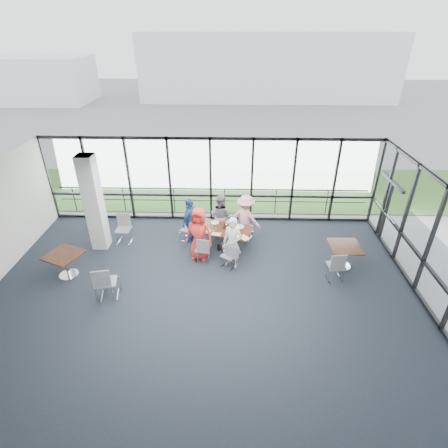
{
  "coord_description": "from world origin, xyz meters",
  "views": [
    {
      "loc": [
        0.82,
        -6.83,
        6.55
      ],
      "look_at": [
        0.55,
        2.68,
        1.1
      ],
      "focal_mm": 28.0,
      "sensor_mm": 36.0,
      "label": 1
    }
  ],
  "objects_px": {
    "main_table": "(224,232)",
    "side_table_right": "(345,249)",
    "diner_near_right": "(233,243)",
    "diner_far_left": "(220,216)",
    "chair_spare_la": "(107,282)",
    "chair_spare_lb": "(123,229)",
    "diner_end": "(191,220)",
    "side_table_left": "(64,257)",
    "diner_near_left": "(199,234)",
    "chair_main_nr": "(229,256)",
    "chair_main_nl": "(203,249)",
    "diner_far_right": "(245,218)",
    "chair_main_fl": "(222,222)",
    "chair_spare_r": "(336,266)",
    "chair_main_end": "(188,229)",
    "chair_main_fr": "(246,227)",
    "structural_column": "(94,204)"
  },
  "relations": [
    {
      "from": "diner_near_right",
      "to": "diner_far_left",
      "type": "bearing_deg",
      "value": 125.33
    },
    {
      "from": "diner_far_right",
      "to": "chair_main_nl",
      "type": "xyz_separation_m",
      "value": [
        -1.37,
        -1.31,
        -0.4
      ]
    },
    {
      "from": "chair_main_fr",
      "to": "chair_main_end",
      "type": "bearing_deg",
      "value": 26.29
    },
    {
      "from": "main_table",
      "to": "diner_far_right",
      "type": "xyz_separation_m",
      "value": [
        0.7,
        0.59,
        0.22
      ]
    },
    {
      "from": "main_table",
      "to": "chair_spare_r",
      "type": "xyz_separation_m",
      "value": [
        3.28,
        -1.55,
        -0.13
      ]
    },
    {
      "from": "side_table_left",
      "to": "chair_spare_lb",
      "type": "bearing_deg",
      "value": 57.95
    },
    {
      "from": "structural_column",
      "to": "chair_spare_lb",
      "type": "relative_size",
      "value": 3.29
    },
    {
      "from": "diner_far_left",
      "to": "diner_far_right",
      "type": "height_order",
      "value": "diner_far_right"
    },
    {
      "from": "structural_column",
      "to": "diner_near_left",
      "type": "relative_size",
      "value": 1.81
    },
    {
      "from": "chair_main_nl",
      "to": "chair_spare_lb",
      "type": "xyz_separation_m",
      "value": [
        -2.78,
        1.02,
        0.06
      ]
    },
    {
      "from": "side_table_left",
      "to": "chair_main_end",
      "type": "distance_m",
      "value": 3.95
    },
    {
      "from": "chair_spare_la",
      "to": "chair_spare_lb",
      "type": "xyz_separation_m",
      "value": [
        -0.34,
        2.79,
        -0.01
      ]
    },
    {
      "from": "chair_spare_lb",
      "to": "chair_spare_r",
      "type": "distance_m",
      "value": 6.98
    },
    {
      "from": "chair_main_nr",
      "to": "chair_main_nl",
      "type": "bearing_deg",
      "value": -167.98
    },
    {
      "from": "side_table_right",
      "to": "diner_far_left",
      "type": "height_order",
      "value": "diner_far_left"
    },
    {
      "from": "chair_main_fr",
      "to": "chair_main_end",
      "type": "distance_m",
      "value": 2.01
    },
    {
      "from": "diner_near_right",
      "to": "diner_far_right",
      "type": "xyz_separation_m",
      "value": [
        0.43,
        1.55,
        0.01
      ]
    },
    {
      "from": "diner_near_right",
      "to": "diner_end",
      "type": "bearing_deg",
      "value": 157.4
    },
    {
      "from": "diner_far_left",
      "to": "chair_main_nr",
      "type": "distance_m",
      "value": 1.89
    },
    {
      "from": "diner_near_left",
      "to": "chair_main_nl",
      "type": "height_order",
      "value": "diner_near_left"
    },
    {
      "from": "side_table_left",
      "to": "diner_near_left",
      "type": "xyz_separation_m",
      "value": [
        3.86,
        1.03,
        0.24
      ]
    },
    {
      "from": "side_table_right",
      "to": "diner_near_left",
      "type": "relative_size",
      "value": 0.54
    },
    {
      "from": "main_table",
      "to": "chair_main_nr",
      "type": "bearing_deg",
      "value": -62.26
    },
    {
      "from": "diner_far_right",
      "to": "diner_end",
      "type": "bearing_deg",
      "value": 31.72
    },
    {
      "from": "diner_far_left",
      "to": "chair_main_nr",
      "type": "xyz_separation_m",
      "value": [
        0.32,
        -1.82,
        -0.39
      ]
    },
    {
      "from": "diner_far_left",
      "to": "chair_main_nl",
      "type": "xyz_separation_m",
      "value": [
        -0.51,
        -1.51,
        -0.37
      ]
    },
    {
      "from": "main_table",
      "to": "side_table_right",
      "type": "bearing_deg",
      "value": 4.54
    },
    {
      "from": "chair_main_nr",
      "to": "chair_main_fl",
      "type": "relative_size",
      "value": 0.89
    },
    {
      "from": "diner_far_right",
      "to": "chair_main_end",
      "type": "distance_m",
      "value": 2.03
    },
    {
      "from": "diner_end",
      "to": "chair_main_end",
      "type": "bearing_deg",
      "value": -91.16
    },
    {
      "from": "chair_main_end",
      "to": "structural_column",
      "type": "bearing_deg",
      "value": -63.28
    },
    {
      "from": "diner_far_left",
      "to": "chair_main_end",
      "type": "distance_m",
      "value": 1.22
    },
    {
      "from": "diner_end",
      "to": "chair_main_end",
      "type": "relative_size",
      "value": 1.89
    },
    {
      "from": "chair_main_nl",
      "to": "chair_spare_la",
      "type": "bearing_deg",
      "value": -133.69
    },
    {
      "from": "diner_near_left",
      "to": "chair_main_nr",
      "type": "height_order",
      "value": "diner_near_left"
    },
    {
      "from": "chair_main_fr",
      "to": "chair_main_fl",
      "type": "bearing_deg",
      "value": 3.15
    },
    {
      "from": "diner_end",
      "to": "chair_spare_lb",
      "type": "bearing_deg",
      "value": -61.95
    },
    {
      "from": "chair_main_nl",
      "to": "chair_spare_lb",
      "type": "relative_size",
      "value": 0.88
    },
    {
      "from": "diner_end",
      "to": "side_table_left",
      "type": "bearing_deg",
      "value": -35.03
    },
    {
      "from": "side_table_right",
      "to": "chair_main_nl",
      "type": "distance_m",
      "value": 4.35
    },
    {
      "from": "side_table_right",
      "to": "chair_main_fl",
      "type": "relative_size",
      "value": 1.02
    },
    {
      "from": "diner_near_left",
      "to": "chair_spare_la",
      "type": "distance_m",
      "value": 3.05
    },
    {
      "from": "main_table",
      "to": "diner_near_left",
      "type": "height_order",
      "value": "diner_near_left"
    },
    {
      "from": "side_table_left",
      "to": "diner_far_right",
      "type": "distance_m",
      "value": 5.77
    },
    {
      "from": "side_table_left",
      "to": "chair_spare_r",
      "type": "xyz_separation_m",
      "value": [
        7.91,
        0.04,
        -0.16
      ]
    },
    {
      "from": "side_table_right",
      "to": "diner_near_right",
      "type": "xyz_separation_m",
      "value": [
        -3.4,
        -0.04,
        0.18
      ]
    },
    {
      "from": "diner_end",
      "to": "chair_main_fl",
      "type": "height_order",
      "value": "diner_end"
    },
    {
      "from": "chair_main_fl",
      "to": "chair_main_end",
      "type": "relative_size",
      "value": 1.08
    },
    {
      "from": "diner_far_left",
      "to": "chair_spare_lb",
      "type": "xyz_separation_m",
      "value": [
        -3.29,
        -0.49,
        -0.31
      ]
    },
    {
      "from": "main_table",
      "to": "diner_near_right",
      "type": "relative_size",
      "value": 1.21
    }
  ]
}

